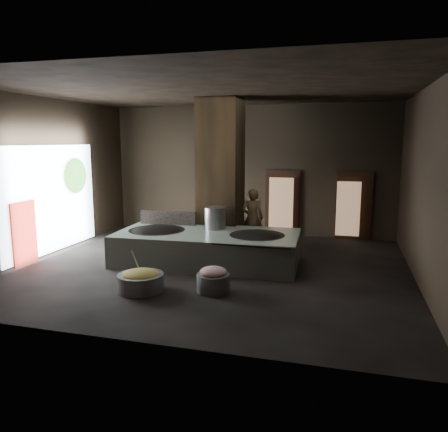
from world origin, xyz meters
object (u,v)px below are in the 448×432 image
(wok_left, at_px, (157,233))
(meat_basin, at_px, (213,283))
(wok_right, at_px, (257,238))
(cook, at_px, (252,218))
(hearth_platform, at_px, (207,248))
(veg_basin, at_px, (141,282))
(stock_pot, at_px, (215,219))

(wok_left, distance_m, meat_basin, 3.16)
(wok_right, height_order, cook, cook)
(hearth_platform, distance_m, veg_basin, 2.64)
(meat_basin, bearing_deg, cook, 90.21)
(wok_left, distance_m, wok_right, 2.80)
(cook, bearing_deg, meat_basin, 75.89)
(wok_left, relative_size, cook, 0.83)
(stock_pot, distance_m, veg_basin, 3.31)
(wok_left, height_order, wok_right, wok_left)
(cook, distance_m, veg_basin, 4.85)
(cook, height_order, meat_basin, cook)
(wok_left, relative_size, wok_right, 1.07)
(veg_basin, bearing_deg, meat_basin, 12.74)
(wok_left, relative_size, veg_basin, 1.50)
(stock_pot, bearing_deg, wok_right, -21.04)
(wok_left, xyz_separation_m, meat_basin, (2.28, -2.12, -0.55))
(stock_pot, distance_m, cook, 1.66)
(wok_right, xyz_separation_m, stock_pot, (-1.30, 0.50, 0.38))
(meat_basin, bearing_deg, wok_right, 76.70)
(meat_basin, bearing_deg, wok_left, 137.04)
(cook, xyz_separation_m, veg_basin, (-1.55, -4.54, -0.73))
(stock_pot, height_order, meat_basin, stock_pot)
(meat_basin, bearing_deg, stock_pot, 105.92)
(cook, bearing_deg, wok_right, 91.06)
(stock_pot, distance_m, meat_basin, 2.98)
(cook, bearing_deg, hearth_platform, 53.78)
(wok_left, bearing_deg, hearth_platform, 1.97)
(wok_right, distance_m, cook, 2.04)
(meat_basin, bearing_deg, veg_basin, -167.26)
(stock_pot, bearing_deg, hearth_platform, -95.19)
(wok_left, xyz_separation_m, cook, (2.26, 2.06, 0.17))
(cook, xyz_separation_m, meat_basin, (0.02, -4.18, -0.72))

